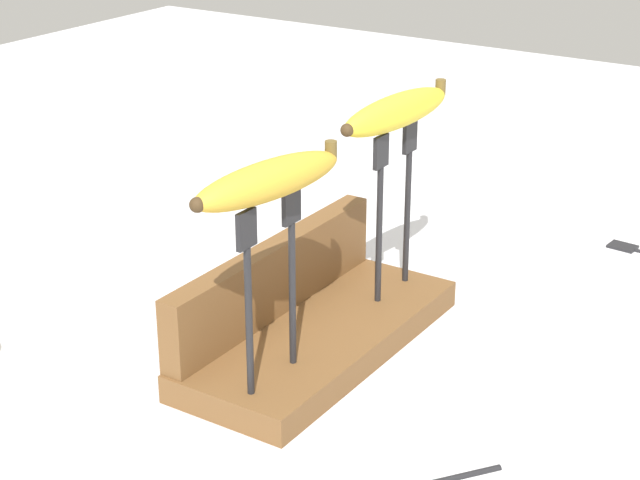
# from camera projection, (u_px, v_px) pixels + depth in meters

# --- Properties ---
(ground_plane) EXTENTS (3.00, 3.00, 0.00)m
(ground_plane) POSITION_uv_depth(u_px,v_px,m) (320.00, 350.00, 1.16)
(ground_plane) COLOR silver
(wooden_board) EXTENTS (0.36, 0.15, 0.03)m
(wooden_board) POSITION_uv_depth(u_px,v_px,m) (320.00, 337.00, 1.15)
(wooden_board) COLOR brown
(wooden_board) RESTS_ON ground
(board_backstop) EXTENTS (0.35, 0.03, 0.08)m
(board_backstop) POSITION_uv_depth(u_px,v_px,m) (274.00, 278.00, 1.16)
(board_backstop) COLOR brown
(board_backstop) RESTS_ON wooden_board
(fork_stand_left) EXTENTS (0.10, 0.01, 0.19)m
(fork_stand_left) POSITION_uv_depth(u_px,v_px,m) (271.00, 274.00, 1.00)
(fork_stand_left) COLOR black
(fork_stand_left) RESTS_ON wooden_board
(fork_stand_right) EXTENTS (0.09, 0.01, 0.20)m
(fork_stand_right) POSITION_uv_depth(u_px,v_px,m) (394.00, 196.00, 1.18)
(fork_stand_right) COLOR black
(fork_stand_right) RESTS_ON wooden_board
(banana_raised_left) EXTENTS (0.19, 0.07, 0.04)m
(banana_raised_left) POSITION_uv_depth(u_px,v_px,m) (269.00, 180.00, 0.96)
(banana_raised_left) COLOR gold
(banana_raised_left) RESTS_ON fork_stand_left
(banana_raised_right) EXTENTS (0.19, 0.05, 0.04)m
(banana_raised_right) POSITION_uv_depth(u_px,v_px,m) (397.00, 111.00, 1.15)
(banana_raised_right) COLOR yellow
(banana_raised_right) RESTS_ON fork_stand_right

